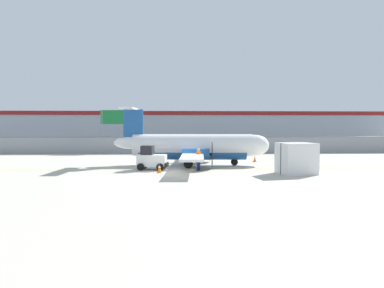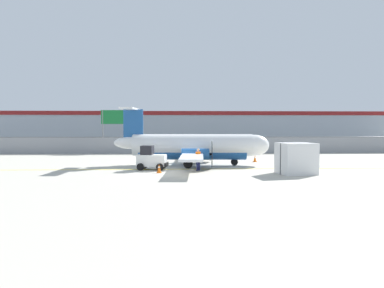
% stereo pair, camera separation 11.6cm
% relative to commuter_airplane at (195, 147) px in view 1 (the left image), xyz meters
% --- Properties ---
extents(ground_plane, '(140.00, 140.00, 0.01)m').
position_rel_commuter_airplane_xyz_m(ground_plane, '(-1.65, -2.70, -1.60)').
color(ground_plane, '#B7B2A3').
extents(perimeter_fence, '(98.00, 0.10, 2.10)m').
position_rel_commuter_airplane_xyz_m(perimeter_fence, '(-1.65, 13.30, -0.49)').
color(perimeter_fence, gray).
rests_on(perimeter_fence, ground).
extents(parking_lot_strip, '(98.00, 17.00, 0.12)m').
position_rel_commuter_airplane_xyz_m(parking_lot_strip, '(-1.65, 24.80, -1.54)').
color(parking_lot_strip, '#38383A').
rests_on(parking_lot_strip, ground).
extents(background_building, '(91.00, 8.10, 6.50)m').
position_rel_commuter_airplane_xyz_m(background_building, '(-1.65, 43.29, 1.66)').
color(background_building, '#A8B2BC').
rests_on(background_building, ground).
extents(commuter_airplane, '(13.51, 16.07, 4.92)m').
position_rel_commuter_airplane_xyz_m(commuter_airplane, '(0.00, 0.00, 0.00)').
color(commuter_airplane, white).
rests_on(commuter_airplane, ground).
extents(baggage_tug, '(2.47, 1.66, 1.88)m').
position_rel_commuter_airplane_xyz_m(baggage_tug, '(-3.58, -2.91, -0.75)').
color(baggage_tug, silver).
rests_on(baggage_tug, ground).
extents(ground_crew_worker, '(0.48, 0.48, 1.70)m').
position_rel_commuter_airplane_xyz_m(ground_crew_worker, '(0.04, -3.63, -0.65)').
color(ground_crew_worker, '#191E4C').
rests_on(ground_crew_worker, ground).
extents(cargo_container, '(2.71, 2.38, 2.20)m').
position_rel_commuter_airplane_xyz_m(cargo_container, '(6.88, -5.71, -0.50)').
color(cargo_container, silver).
rests_on(cargo_container, ground).
extents(traffic_cone_near_left, '(0.36, 0.36, 0.64)m').
position_rel_commuter_airplane_xyz_m(traffic_cone_near_left, '(-2.87, -4.79, -1.29)').
color(traffic_cone_near_left, orange).
rests_on(traffic_cone_near_left, ground).
extents(traffic_cone_near_right, '(0.36, 0.36, 0.64)m').
position_rel_commuter_airplane_xyz_m(traffic_cone_near_right, '(5.84, 2.66, -1.29)').
color(traffic_cone_near_right, orange).
rests_on(traffic_cone_near_right, ground).
extents(parked_car_0, '(4.33, 2.27, 1.58)m').
position_rel_commuter_airplane_xyz_m(parked_car_0, '(-16.20, 21.46, -0.71)').
color(parked_car_0, '#B28C19').
rests_on(parked_car_0, parking_lot_strip).
extents(parked_car_1, '(4.32, 2.26, 1.58)m').
position_rel_commuter_airplane_xyz_m(parked_car_1, '(-10.30, 22.44, -0.71)').
color(parked_car_1, '#B28C19').
rests_on(parked_car_1, parking_lot_strip).
extents(parked_car_2, '(4.36, 2.35, 1.58)m').
position_rel_commuter_airplane_xyz_m(parked_car_2, '(-4.57, 19.37, -0.71)').
color(parked_car_2, navy).
rests_on(parked_car_2, parking_lot_strip).
extents(parked_car_3, '(4.33, 2.29, 1.58)m').
position_rel_commuter_airplane_xyz_m(parked_car_3, '(1.36, 20.05, -0.71)').
color(parked_car_3, black).
rests_on(parked_car_3, parking_lot_strip).
extents(parked_car_4, '(4.25, 2.11, 1.58)m').
position_rel_commuter_airplane_xyz_m(parked_car_4, '(7.36, 19.64, -0.71)').
color(parked_car_4, black).
rests_on(parked_car_4, parking_lot_strip).
extents(parked_car_5, '(4.36, 2.35, 1.58)m').
position_rel_commuter_airplane_xyz_m(parked_car_5, '(12.94, 27.63, -0.71)').
color(parked_car_5, '#19662D').
rests_on(parked_car_5, parking_lot_strip).
extents(highway_sign, '(3.60, 0.14, 5.50)m').
position_rel_commuter_airplane_xyz_m(highway_sign, '(-9.63, 15.33, 2.54)').
color(highway_sign, slate).
rests_on(highway_sign, ground).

